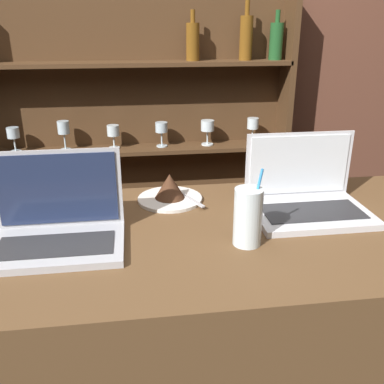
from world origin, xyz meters
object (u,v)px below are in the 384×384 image
Objects in this scene: laptop_far at (306,196)px; cake_plate at (170,191)px; laptop_near at (57,225)px; water_glass at (248,217)px.

laptop_far is 0.41m from cake_plate.
laptop_near is 0.99× the size of laptop_far.
laptop_far reaches higher than water_glass.
laptop_near is 0.70m from laptop_far.
laptop_near is 0.48m from water_glass.
laptop_far is at bearing -18.52° from cake_plate.
laptop_near is at bearing -171.25° from laptop_far.
laptop_far is at bearing 8.75° from laptop_near.
laptop_far is (0.69, 0.11, -0.01)m from laptop_near.
laptop_far reaches higher than cake_plate.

